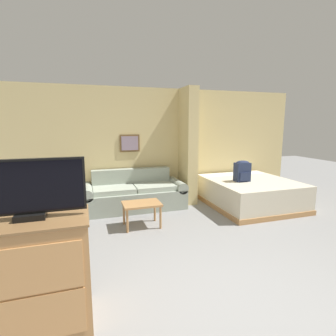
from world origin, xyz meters
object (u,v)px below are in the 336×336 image
tv_dresser (36,274)px  backpack (242,171)px  bed (249,192)px  coffee_table (142,206)px  tv (28,189)px  couch (134,194)px  table_lamp (74,174)px

tv_dresser → backpack: bearing=33.3°
bed → coffee_table: bearing=-169.4°
tv → backpack: 4.40m
tv_dresser → couch: bearing=64.9°
tv → bed: (3.92, 2.48, -0.98)m
bed → backpack: bearing=-162.5°
backpack → tv: bearing=-146.8°
coffee_table → table_lamp: (-1.13, 1.02, 0.46)m
tv → bed: bearing=32.3°
table_lamp → couch: bearing=2.2°
tv → backpack: tv is taller
coffee_table → backpack: (2.28, 0.40, 0.44)m
couch → backpack: size_ratio=4.83×
backpack → tv_dresser: bearing=-146.7°
bed → table_lamp: bearing=171.6°
couch → table_lamp: 1.31m
coffee_table → tv_dresser: (-1.37, -2.00, 0.13)m
backpack → table_lamp: bearing=169.6°
coffee_table → tv_dresser: size_ratio=0.65×
backpack → coffee_table: bearing=-170.2°
coffee_table → bed: (2.54, 0.48, -0.08)m
couch → table_lamp: (-1.19, -0.05, 0.53)m
coffee_table → tv_dresser: bearing=-124.4°
couch → tv_dresser: 3.39m
couch → backpack: 2.38m
tv → bed: tv is taller
bed → backpack: backpack is taller
coffee_table → tv_dresser: 2.43m
coffee_table → bed: size_ratio=0.34×
coffee_table → tv: tv is taller
tv → couch: bearing=64.9°
bed → backpack: 0.58m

